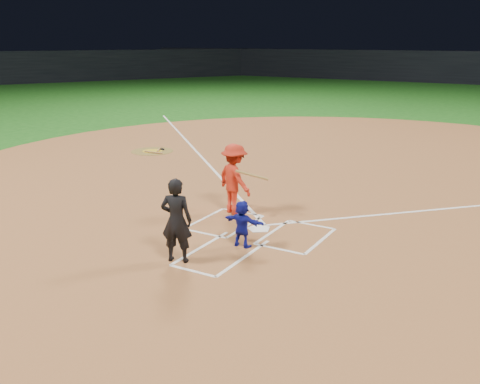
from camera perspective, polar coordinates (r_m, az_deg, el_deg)
The scene contains 12 objects.
ground at distance 12.95m, azimuth 2.04°, elevation -4.01°, with size 120.00×120.00×0.00m, color #165114.
home_plate_dirt at distance 18.23m, azimuth 10.95°, elevation 1.70°, with size 28.00×28.00×0.01m, color brown.
home_plate at distance 12.94m, azimuth 2.04°, elevation -3.93°, with size 0.60×0.60×0.02m, color white.
on_deck_circle at distance 22.10m, azimuth -9.34°, elevation 4.32°, with size 1.70×1.70×0.01m, color brown.
on_deck_logo at distance 22.10m, azimuth -9.34°, elevation 4.34°, with size 0.80×0.80×0.00m, color gold.
on_deck_bat_a at distance 22.19m, azimuth -8.63°, elevation 4.50°, with size 0.06×0.06×0.84m, color #AA753E.
on_deck_bat_c at distance 21.68m, azimuth -9.23°, elevation 4.20°, with size 0.06×0.06×0.84m, color #8F5F34.
bat_weight_donut at distance 22.27m, azimuth -8.29°, elevation 4.54°, with size 0.19×0.19×0.05m, color black.
catcher at distance 11.71m, azimuth 0.23°, elevation -3.40°, with size 0.98×0.31×1.06m, color #121896.
umpire at distance 10.91m, azimuth -6.80°, elevation -3.03°, with size 0.65×0.42×1.77m, color black.
chalk_markings at distance 17.58m, azimuth 10.18°, elevation 1.24°, with size 28.35×17.32×0.01m.
batter_at_plate at distance 13.85m, azimuth -0.60°, elevation 1.40°, with size 1.66×1.11×1.84m.
Camera 1 is at (5.68, -10.75, 4.45)m, focal length 40.00 mm.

